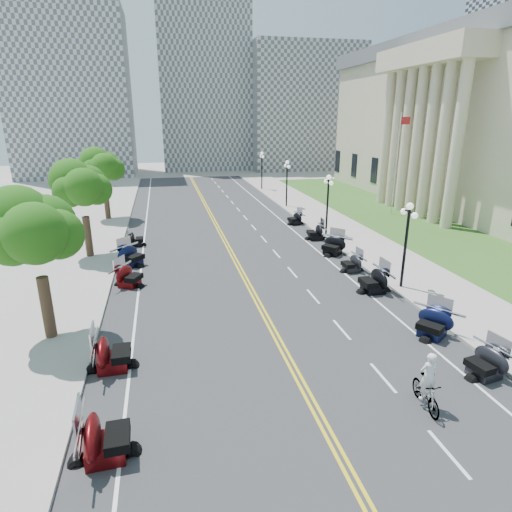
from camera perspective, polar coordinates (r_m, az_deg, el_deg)
ground at (r=19.95m, az=2.72°, el=-10.71°), size 160.00×160.00×0.00m
road at (r=28.89m, az=-2.39°, el=-1.30°), size 16.00×90.00×0.01m
centerline_yellow_a at (r=28.87m, az=-2.62°, el=-1.30°), size 0.12×90.00×0.00m
centerline_yellow_b at (r=28.91m, az=-2.16°, el=-1.27°), size 0.12×90.00×0.00m
edge_line_north at (r=30.57m, az=9.50°, el=-0.42°), size 0.12×90.00×0.00m
edge_line_south at (r=28.57m, az=-15.14°, el=-2.15°), size 0.12×90.00×0.00m
lane_dash_4 at (r=15.23m, az=24.25°, el=-22.86°), size 0.12×2.00×0.00m
lane_dash_5 at (r=17.85m, az=16.57°, el=-15.26°), size 0.12×2.00×0.00m
lane_dash_6 at (r=20.92m, az=11.34°, el=-9.58°), size 0.12×2.00×0.00m
lane_dash_7 at (r=24.25m, az=7.62°, el=-5.35°), size 0.12×2.00×0.00m
lane_dash_8 at (r=27.77m, az=4.86°, el=-2.15°), size 0.12×2.00×0.00m
lane_dash_9 at (r=31.40m, az=2.73°, el=0.32°), size 0.12×2.00×0.00m
lane_dash_10 at (r=35.11m, az=1.05°, el=2.27°), size 0.12×2.00×0.00m
lane_dash_11 at (r=38.88m, az=-0.32°, el=3.85°), size 0.12×2.00×0.00m
lane_dash_12 at (r=42.69m, az=-1.44°, el=5.15°), size 0.12×2.00×0.00m
lane_dash_13 at (r=46.53m, az=-2.38°, el=6.23°), size 0.12×2.00×0.00m
lane_dash_14 at (r=50.39m, az=-3.18°, el=7.14°), size 0.12×2.00×0.00m
lane_dash_15 at (r=54.28m, az=-3.87°, el=7.93°), size 0.12×2.00×0.00m
lane_dash_16 at (r=58.18m, az=-4.47°, el=8.60°), size 0.12×2.00×0.00m
lane_dash_17 at (r=62.10m, az=-5.00°, el=9.19°), size 0.12×2.00×0.00m
lane_dash_18 at (r=66.02m, az=-5.46°, el=9.71°), size 0.12×2.00×0.00m
lane_dash_19 at (r=69.95m, az=-5.87°, el=10.18°), size 0.12×2.00×0.00m
sidewalk_north at (r=32.26m, az=16.30°, el=0.20°), size 5.00×90.00×0.15m
sidewalk_south at (r=29.09m, az=-23.23°, el=-2.54°), size 5.00×90.00×0.15m
lawn at (r=42.38m, az=19.61°, el=4.05°), size 9.00×60.00×0.10m
distant_block_a at (r=80.04m, az=-23.30°, el=19.21°), size 18.00×14.00×26.00m
distant_block_b at (r=85.45m, az=-7.00°, el=21.65°), size 16.00×12.00×30.00m
distant_block_c at (r=86.08m, az=6.03°, el=18.99°), size 20.00×14.00×22.00m
street_lamp_2 at (r=25.67m, az=19.29°, el=1.24°), size 0.50×1.20×4.90m
street_lamp_3 at (r=36.10m, az=9.50°, el=6.70°), size 0.50×1.20×4.90m
street_lamp_4 at (r=47.28m, az=4.13°, el=9.58°), size 0.50×1.20×4.90m
street_lamp_5 at (r=58.79m, az=0.79°, el=11.30°), size 0.50×1.20×4.90m
flagpole at (r=45.20m, az=18.17°, el=11.42°), size 1.10×0.20×10.00m
tree_2 at (r=20.19m, az=-27.34°, el=2.13°), size 4.80×4.80×9.20m
tree_3 at (r=31.69m, az=-22.15°, el=7.99°), size 4.80×4.80×9.20m
tree_4 at (r=43.45m, az=-19.69°, el=10.69°), size 4.80×4.80×9.20m
motorcycle_n_4 at (r=19.07m, az=28.31°, el=-12.26°), size 2.21×2.21×1.33m
motorcycle_n_5 at (r=21.24m, az=22.54°, el=-8.13°), size 2.85×2.85×1.43m
motorcycle_n_6 at (r=25.28m, az=15.43°, el=-3.03°), size 2.23×2.23×1.54m
motorcycle_n_7 at (r=28.30m, az=12.67°, el=-0.84°), size 1.88×1.88×1.25m
motorcycle_n_8 at (r=31.48m, az=10.22°, el=1.50°), size 3.02×3.02×1.50m
motorcycle_n_9 at (r=35.20m, az=7.93°, el=3.29°), size 2.15×2.15×1.39m
motorcycle_n_10 at (r=39.98m, az=5.21°, el=5.08°), size 2.11×2.11×1.24m
motorcycle_s_4 at (r=14.21m, az=-19.56°, el=-21.57°), size 2.33×2.33×1.56m
motorcycle_s_5 at (r=18.22m, az=-18.68°, el=-11.95°), size 2.29×2.29×1.56m
motorcycle_s_7 at (r=26.30m, az=-16.59°, el=-2.44°), size 2.75×2.75×1.42m
motorcycle_s_8 at (r=29.89m, az=-16.31°, el=0.16°), size 3.07×3.07×1.52m
motorcycle_s_9 at (r=34.43m, az=-15.76°, el=2.31°), size 1.77×1.77×1.24m
bicycle at (r=16.47m, az=21.70°, el=-16.64°), size 0.73×1.94×1.14m
cyclist_rider at (r=15.72m, az=22.33°, el=-12.23°), size 0.65×0.43×1.78m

